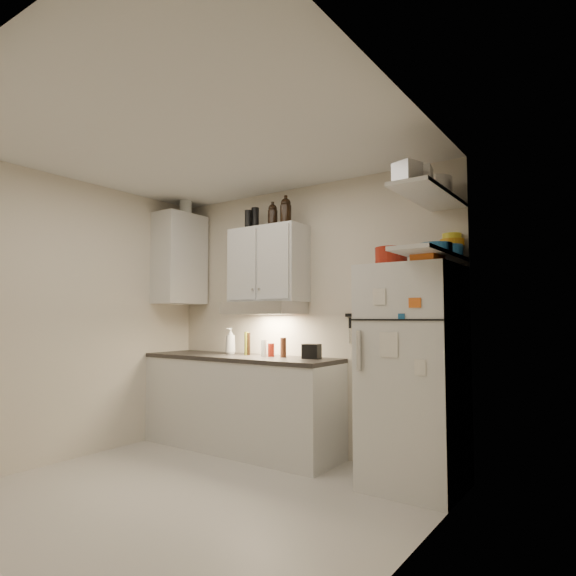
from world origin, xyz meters
The scene contains 36 objects.
floor centered at (0.00, 0.00, -0.01)m, with size 3.20×3.00×0.02m, color #BBB6AD.
ceiling centered at (0.00, 0.00, 2.61)m, with size 3.20×3.00×0.02m, color silver.
back_wall centered at (0.00, 1.51, 1.30)m, with size 3.20×0.02×2.60m, color beige.
left_wall centered at (-1.61, 0.00, 1.30)m, with size 0.02×3.00×2.60m, color beige.
right_wall centered at (1.61, 0.00, 1.30)m, with size 0.02×3.00×2.60m, color beige.
base_cabinet centered at (-0.55, 1.20, 0.44)m, with size 2.10×0.60×0.88m, color silver.
countertop centered at (-0.55, 1.20, 0.90)m, with size 2.10×0.62×0.04m, color #2A2624.
upper_cabinet centered at (-0.30, 1.33, 1.83)m, with size 0.80×0.33×0.75m, color silver.
side_cabinet centered at (-1.44, 1.20, 1.95)m, with size 0.33×0.55×1.00m, color silver.
range_hood centered at (-0.30, 1.27, 1.39)m, with size 0.76×0.46×0.12m, color silver.
fridge centered at (1.25, 1.16, 0.85)m, with size 0.70×0.68×1.70m, color silver.
shelf_hi centered at (1.45, 1.02, 2.20)m, with size 0.30×0.95×0.03m, color silver.
shelf_lo centered at (1.45, 1.02, 1.76)m, with size 0.30×0.95×0.03m, color silver.
knife_strip centered at (0.70, 1.49, 1.32)m, with size 0.42×0.02×0.03m, color black.
dutch_oven centered at (1.12, 1.07, 1.77)m, with size 0.25×0.25×0.15m, color maroon.
book_stack centered at (1.45, 0.94, 1.74)m, with size 0.18×0.22×0.07m, color orange.
spice_jar centered at (1.32, 1.14, 1.75)m, with size 0.06×0.06×0.09m, color silver.
stock_pot centered at (1.41, 1.28, 2.31)m, with size 0.26×0.26×0.18m, color silver.
tin_a centered at (1.42, 0.90, 2.30)m, with size 0.17×0.15×0.17m, color #AAAAAD.
tin_b centered at (1.41, 0.69, 2.29)m, with size 0.15×0.15×0.15m, color #AAAAAD.
bowl_teal centered at (1.46, 1.38, 1.82)m, with size 0.24×0.24×0.10m, color navy.
bowl_orange centered at (1.48, 1.47, 1.90)m, with size 0.19×0.19×0.06m, color orange.
bowl_yellow centered at (1.48, 1.47, 1.95)m, with size 0.15×0.15×0.05m, color yellow.
plates centered at (1.49, 1.01, 1.81)m, with size 0.24×0.24×0.06m, color navy.
growler_a centered at (-0.23, 1.31, 2.31)m, with size 0.10×0.10×0.23m, color black, non-canonical shape.
growler_b centered at (-0.04, 1.28, 2.33)m, with size 0.11×0.11×0.26m, color black, non-canonical shape.
thermos_a centered at (-0.48, 1.35, 2.31)m, with size 0.08×0.08×0.23m, color black.
thermos_b centered at (-0.52, 1.28, 2.30)m, with size 0.07×0.07×0.20m, color black.
side_jar centered at (-1.37, 1.22, 2.54)m, with size 0.14×0.14×0.18m, color silver.
soap_bottle centered at (-0.76, 1.30, 1.07)m, with size 0.12×0.12×0.30m, color silver.
pepper_mill centered at (-0.07, 1.28, 1.01)m, with size 0.06×0.06×0.19m, color brown.
oil_bottle centered at (-0.53, 1.29, 1.04)m, with size 0.05×0.05×0.23m, color #626619.
vinegar_bottle centered at (-0.52, 1.30, 1.03)m, with size 0.05×0.05×0.22m, color black.
clear_bottle centered at (-0.28, 1.25, 1.00)m, with size 0.05×0.05×0.16m, color silver.
red_jar centered at (-0.22, 1.28, 0.98)m, with size 0.06×0.06×0.13m, color maroon.
caddy centered at (0.23, 1.30, 0.99)m, with size 0.16×0.11×0.13m, color black.
Camera 1 is at (2.61, -2.46, 1.29)m, focal length 30.00 mm.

